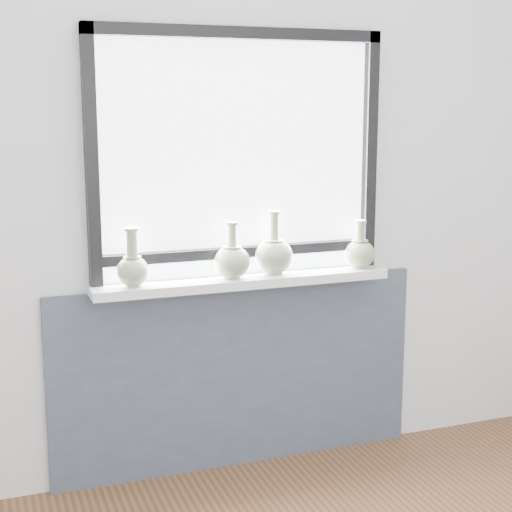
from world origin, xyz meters
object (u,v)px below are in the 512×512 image
object	(u,v)px
vase_a	(133,267)
vase_c	(274,254)
vase_b	(232,260)
windowsill	(243,281)
vase_d	(360,252)

from	to	relation	value
vase_a	vase_c	distance (m)	0.63
vase_b	windowsill	bearing A→B (deg)	16.82
windowsill	vase_d	world-z (taller)	vase_d
windowsill	vase_a	world-z (taller)	vase_a
windowsill	vase_b	world-z (taller)	vase_b
windowsill	vase_b	bearing A→B (deg)	-163.18
windowsill	vase_a	size ratio (longest dim) A/B	5.43
vase_b	vase_d	xyz separation A→B (m)	(0.62, 0.01, -0.01)
vase_a	vase_c	size ratio (longest dim) A/B	0.87
vase_a	vase_b	xyz separation A→B (m)	(0.43, -0.00, 0.00)
vase_a	vase_d	xyz separation A→B (m)	(1.05, 0.01, -0.01)
windowsill	vase_c	size ratio (longest dim) A/B	4.74
windowsill	vase_c	xyz separation A→B (m)	(0.14, 0.01, 0.11)
windowsill	vase_d	bearing A→B (deg)	-0.75
vase_a	vase_b	world-z (taller)	vase_b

